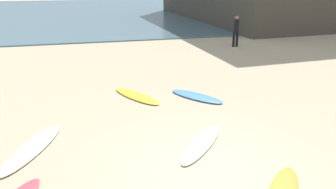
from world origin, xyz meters
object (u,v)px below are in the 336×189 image
surfboard_0 (33,148)px  surfboard_3 (202,143)px  surfboard_5 (196,96)px  surfboard_1 (136,96)px  beachgoer_near (236,30)px

surfboard_0 → surfboard_3: 3.96m
surfboard_5 → surfboard_3: bearing=-143.4°
surfboard_1 → surfboard_5: (1.92, -0.55, 0.01)m
surfboard_0 → surfboard_5: bearing=-131.5°
surfboard_0 → beachgoer_near: size_ratio=1.39×
surfboard_1 → surfboard_0: bearing=-164.7°
surfboard_1 → surfboard_3: 3.74m
surfboard_3 → surfboard_1: bearing=146.5°
surfboard_1 → surfboard_5: bearing=-45.3°
surfboard_5 → surfboard_0: bearing=168.8°
surfboard_0 → surfboard_5: (4.79, 2.29, 0.00)m
surfboard_0 → surfboard_1: size_ratio=1.11×
surfboard_5 → beachgoer_near: beachgoer_near is taller
beachgoer_near → surfboard_1: bearing=51.3°
surfboard_0 → beachgoer_near: (9.65, 9.63, 0.94)m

